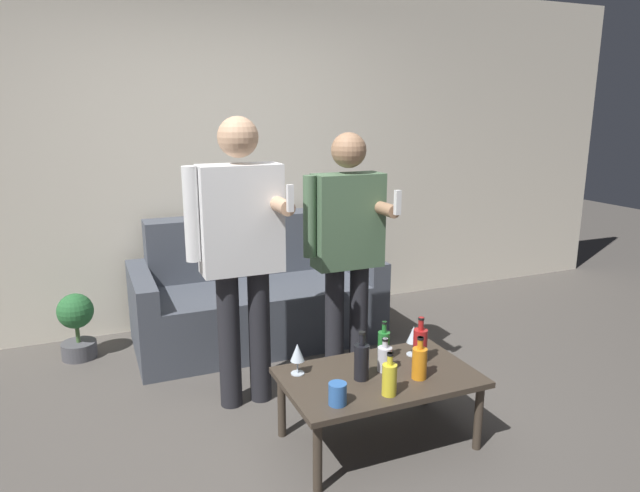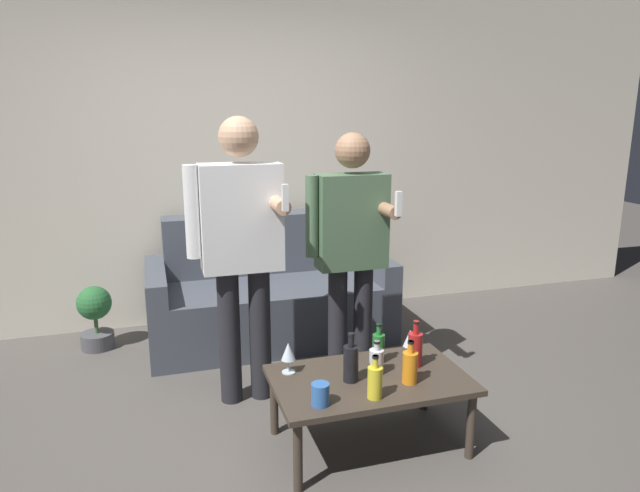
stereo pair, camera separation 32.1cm
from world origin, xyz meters
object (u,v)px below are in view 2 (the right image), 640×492
at_px(couch, 268,295).
at_px(bottle_orange, 410,366).
at_px(person_standing_left, 241,241).
at_px(coffee_table, 370,384).
at_px(person_standing_right, 351,242).

xyz_separation_m(couch, bottle_orange, (0.35, -1.74, 0.15)).
bearing_deg(person_standing_left, couch, 70.12).
bearing_deg(person_standing_left, coffee_table, -52.20).
height_order(couch, person_standing_left, person_standing_left).
distance_m(couch, coffee_table, 1.64).
bearing_deg(bottle_orange, coffee_table, 146.46).
relative_size(couch, coffee_table, 1.80).
distance_m(person_standing_left, person_standing_right, 0.68).
height_order(coffee_table, person_standing_left, person_standing_left).
height_order(person_standing_left, person_standing_right, person_standing_left).
bearing_deg(person_standing_right, coffee_table, -101.56).
height_order(couch, bottle_orange, couch).
relative_size(person_standing_left, person_standing_right, 1.06).
bearing_deg(couch, person_standing_right, -70.28).
xyz_separation_m(coffee_table, bottle_orange, (0.17, -0.11, 0.13)).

